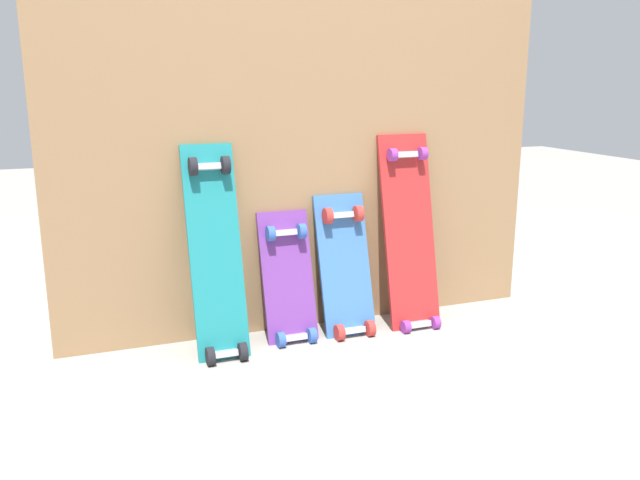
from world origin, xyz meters
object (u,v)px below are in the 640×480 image
Objects in this scene: skateboard_purple at (289,285)px; skateboard_blue at (346,273)px; skateboard_red at (410,240)px; skateboard_teal at (216,260)px.

skateboard_blue is at bearing -2.08° from skateboard_purple.
skateboard_red is at bearing -1.53° from skateboard_purple.
skateboard_teal is at bearing -177.46° from skateboard_blue.
skateboard_red reaches higher than skateboard_teal.
skateboard_teal is at bearing -173.68° from skateboard_purple.
skateboard_red is (0.84, 0.02, 0.00)m from skateboard_teal.
skateboard_teal is 1.48× the size of skateboard_purple.
skateboard_purple is at bearing 6.32° from skateboard_teal.
skateboard_teal is 0.33m from skateboard_purple.
skateboard_purple is at bearing 178.47° from skateboard_red.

